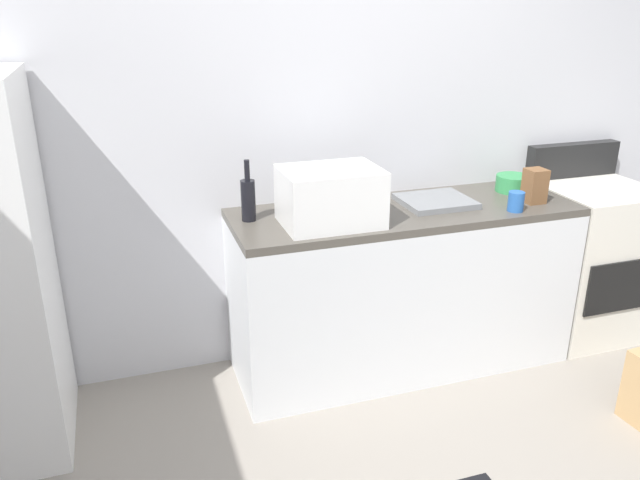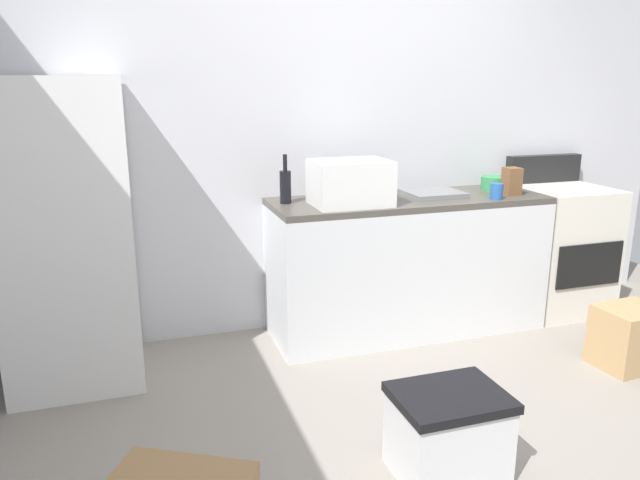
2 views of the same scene
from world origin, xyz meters
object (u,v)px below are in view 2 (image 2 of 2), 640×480
microwave (350,183)px  mixing_bowl (495,183)px  wine_bottle (285,186)px  storage_bin (448,433)px  stove_oven (559,247)px  coffee_mug (497,191)px  knife_block (512,181)px  cardboard_box_large (629,337)px  refrigerator (67,235)px

microwave → mixing_bowl: size_ratio=2.42×
wine_bottle → storage_bin: 1.78m
stove_oven → microwave: microwave is taller
microwave → wine_bottle: (-0.36, 0.17, -0.03)m
coffee_mug → storage_bin: bearing=-129.0°
microwave → stove_oven: bearing=3.4°
microwave → storage_bin: 1.62m
knife_block → storage_bin: 1.99m
microwave → cardboard_box_large: microwave is taller
refrigerator → coffee_mug: 2.57m
mixing_bowl → cardboard_box_large: size_ratio=0.52×
stove_oven → storage_bin: (-1.74, -1.49, -0.27)m
coffee_mug → knife_block: (0.17, 0.10, 0.04)m
refrigerator → wine_bottle: refrigerator is taller
cardboard_box_large → mixing_bowl: bearing=106.4°
microwave → wine_bottle: size_ratio=1.53×
refrigerator → cardboard_box_large: refrigerator is taller
stove_oven → mixing_bowl: stove_oven is taller
microwave → storage_bin: bearing=-93.2°
stove_oven → microwave: 1.76m
stove_oven → knife_block: (-0.54, -0.12, 0.52)m
cardboard_box_large → stove_oven: bearing=76.4°
mixing_bowl → knife_block: bearing=-94.6°
stove_oven → wine_bottle: bearing=178.0°
stove_oven → cardboard_box_large: size_ratio=2.98×
stove_oven → mixing_bowl: bearing=170.0°
stove_oven → coffee_mug: (-0.71, -0.21, 0.48)m
mixing_bowl → cardboard_box_large: mixing_bowl is taller
wine_bottle → cardboard_box_large: size_ratio=0.81×
stove_oven → knife_block: bearing=-167.6°
stove_oven → knife_block: stove_oven is taller
refrigerator → microwave: bearing=-1.6°
cardboard_box_large → storage_bin: size_ratio=0.80×
coffee_mug → stove_oven: bearing=16.6°
microwave → coffee_mug: bearing=-6.8°
knife_block → cardboard_box_large: bearing=-68.5°
refrigerator → coffee_mug: refrigerator is taller
knife_block → microwave: bearing=179.1°
refrigerator → storage_bin: size_ratio=3.59×
stove_oven → wine_bottle: wine_bottle is taller
storage_bin → refrigerator: bearing=136.9°
refrigerator → cardboard_box_large: 3.23m
stove_oven → cardboard_box_large: 0.99m
knife_block → mixing_bowl: knife_block is taller
wine_bottle → coffee_mug: bearing=-12.2°
refrigerator → knife_block: (2.73, -0.06, 0.16)m
stove_oven → microwave: (-1.66, -0.10, 0.57)m
coffee_mug → storage_bin: (-1.03, -1.27, -0.76)m
refrigerator → stove_oven: (3.27, 0.06, -0.36)m
cardboard_box_large → refrigerator: bearing=164.2°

